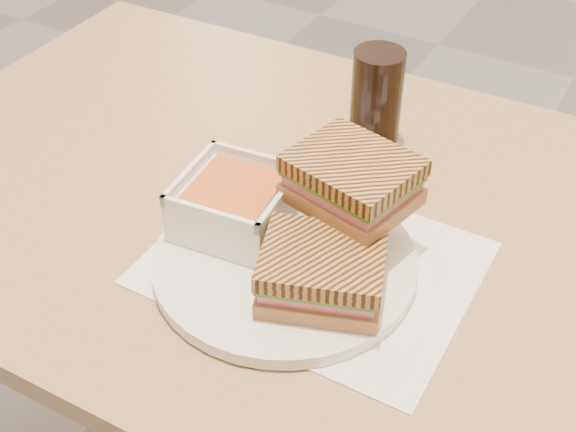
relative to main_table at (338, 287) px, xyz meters
The scene contains 7 objects.
main_table is the anchor object (origin of this frame).
tray_liner 0.14m from the main_table, 84.34° to the right, with size 0.34×0.26×0.00m.
plate 0.16m from the main_table, 98.05° to the right, with size 0.28×0.28×0.02m.
soup_bowl 0.20m from the main_table, 134.91° to the right, with size 0.13×0.13×0.06m.
panini_lower 0.21m from the main_table, 71.91° to the right, with size 0.15×0.13×0.05m.
panini_upper 0.21m from the main_table, 56.68° to the right, with size 0.14×0.12×0.05m.
cola_glass 0.23m from the main_table, 101.82° to the left, with size 0.06×0.06×0.14m.
Camera 1 is at (0.31, -2.51, 1.31)m, focal length 47.21 mm.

